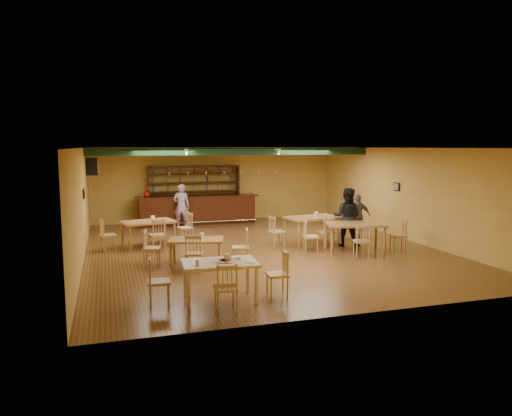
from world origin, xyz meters
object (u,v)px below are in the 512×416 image
object	(u,v)px
dining_table_a	(148,233)
dining_table_c	(196,252)
patron_right_a	(347,217)
bar_counter	(197,210)
near_table	(220,281)
dining_table_d	(355,237)
dining_table_b	(312,230)
patron_bar	(181,206)

from	to	relation	value
dining_table_a	dining_table_c	size ratio (longest dim) A/B	1.13
dining_table_c	patron_right_a	world-z (taller)	patron_right_a
bar_counter	dining_table_a	bearing A→B (deg)	-120.41
near_table	dining_table_d	bearing A→B (deg)	38.50
dining_table_b	dining_table_c	distance (m)	4.45
dining_table_b	dining_table_d	bearing A→B (deg)	-77.12
patron_bar	dining_table_d	bearing A→B (deg)	142.08
dining_table_b	dining_table_d	world-z (taller)	dining_table_d
near_table	dining_table_a	bearing A→B (deg)	102.85
patron_bar	patron_right_a	xyz separation A→B (m)	(4.36, -4.75, 0.06)
dining_table_c	near_table	size ratio (longest dim) A/B	0.94
dining_table_d	patron_bar	distance (m)	6.97
dining_table_d	near_table	distance (m)	5.77
dining_table_b	patron_right_a	size ratio (longest dim) A/B	0.92
patron_right_a	dining_table_a	bearing A→B (deg)	23.51
dining_table_b	dining_table_c	world-z (taller)	dining_table_b
bar_counter	dining_table_a	xyz separation A→B (m)	(-2.21, -3.76, -0.18)
patron_right_a	dining_table_d	bearing A→B (deg)	119.74
dining_table_a	patron_right_a	world-z (taller)	patron_right_a
dining_table_a	patron_right_a	distance (m)	6.12
patron_right_a	patron_bar	bearing A→B (deg)	-6.63
near_table	patron_bar	size ratio (longest dim) A/B	0.88
near_table	patron_bar	bearing A→B (deg)	90.46
dining_table_a	dining_table_b	world-z (taller)	dining_table_b
dining_table_a	dining_table_c	distance (m)	3.03
bar_counter	patron_right_a	world-z (taller)	patron_right_a
bar_counter	dining_table_d	xyz separation A→B (m)	(3.46, -6.36, -0.15)
bar_counter	patron_bar	bearing A→B (deg)	-132.05
dining_table_c	patron_bar	bearing A→B (deg)	99.93
patron_bar	dining_table_b	bearing A→B (deg)	146.86
bar_counter	patron_bar	world-z (taller)	patron_bar
dining_table_c	dining_table_d	xyz separation A→B (m)	(4.70, 0.26, 0.07)
bar_counter	patron_right_a	xyz separation A→B (m)	(3.61, -5.58, 0.33)
bar_counter	patron_right_a	size ratio (longest dim) A/B	2.67
bar_counter	dining_table_c	world-z (taller)	bar_counter
bar_counter	dining_table_b	size ratio (longest dim) A/B	2.88
bar_counter	patron_bar	distance (m)	1.14
bar_counter	dining_table_b	distance (m)	5.55
patron_bar	dining_table_a	bearing A→B (deg)	78.39
near_table	patron_right_a	size ratio (longest dim) A/B	0.82
near_table	dining_table_b	bearing A→B (deg)	53.75
dining_table_c	near_table	world-z (taller)	near_table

